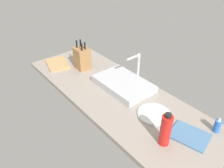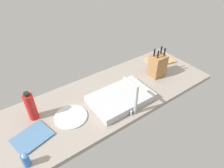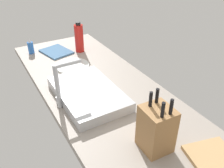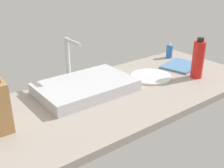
{
  "view_description": "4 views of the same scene",
  "coord_description": "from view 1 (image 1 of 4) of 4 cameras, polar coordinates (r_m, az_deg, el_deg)",
  "views": [
    {
      "loc": [
        111.98,
        -94.48,
        108.44
      ],
      "look_at": [
        -1.34,
        -2.01,
        11.78
      ],
      "focal_mm": 36.27,
      "sensor_mm": 36.0,
      "label": 1
    },
    {
      "loc": [
        69.06,
        98.98,
        107.84
      ],
      "look_at": [
        -4.2,
        -3.87,
        9.6
      ],
      "focal_mm": 31.47,
      "sensor_mm": 36.0,
      "label": 2
    },
    {
      "loc": [
        -105.9,
        55.33,
        81.75
      ],
      "look_at": [
        -6.15,
        -2.15,
        10.67
      ],
      "focal_mm": 39.38,
      "sensor_mm": 36.0,
      "label": 3
    },
    {
      "loc": [
        -69.29,
        -98.46,
        63.68
      ],
      "look_at": [
        5.03,
        -1.68,
        10.21
      ],
      "focal_mm": 44.65,
      "sensor_mm": 36.0,
      "label": 4
    }
  ],
  "objects": [
    {
      "name": "countertop_slab",
      "position": [
        1.81,
        0.76,
        -2.6
      ],
      "size": [
        179.89,
        64.38,
        3.5
      ],
      "primitive_type": "cube",
      "color": "gray",
      "rests_on": "ground"
    },
    {
      "name": "sink_basin",
      "position": [
        1.86,
        2.88,
        0.05
      ],
      "size": [
        47.45,
        30.87,
        5.55
      ],
      "primitive_type": "cube",
      "color": "#B7BABF",
      "rests_on": "countertop_slab"
    },
    {
      "name": "faucet",
      "position": [
        1.89,
        6.33,
        4.67
      ],
      "size": [
        5.5,
        14.67,
        24.68
      ],
      "color": "#B7BABF",
      "rests_on": "countertop_slab"
    },
    {
      "name": "knife_block",
      "position": [
        2.11,
        -7.51,
        6.47
      ],
      "size": [
        13.05,
        12.24,
        26.71
      ],
      "rotation": [
        0.0,
        0.0,
        -0.04
      ],
      "color": "#9E7042",
      "rests_on": "countertop_slab"
    },
    {
      "name": "cutting_board",
      "position": [
        2.26,
        -13.58,
        4.99
      ],
      "size": [
        29.92,
        24.53,
        1.8
      ],
      "primitive_type": "cube",
      "rotation": [
        0.0,
        0.0,
        -0.23
      ],
      "color": "tan",
      "rests_on": "countertop_slab"
    },
    {
      "name": "soap_bottle",
      "position": [
        1.59,
        25.05,
        -9.43
      ],
      "size": [
        4.31,
        4.31,
        11.64
      ],
      "color": "blue",
      "rests_on": "countertop_slab"
    },
    {
      "name": "water_bottle",
      "position": [
        1.37,
        13.38,
        -11.21
      ],
      "size": [
        6.64,
        6.64,
        22.89
      ],
      "color": "red",
      "rests_on": "countertop_slab"
    },
    {
      "name": "dinner_plate",
      "position": [
        1.62,
        10.55,
        -7.4
      ],
      "size": [
        23.18,
        23.18,
        1.2
      ],
      "primitive_type": "cylinder",
      "color": "silver",
      "rests_on": "countertop_slab"
    },
    {
      "name": "dish_towel",
      "position": [
        1.52,
        18.98,
        -12.2
      ],
      "size": [
        26.21,
        22.73,
        1.2
      ],
      "primitive_type": "cube",
      "rotation": [
        0.0,
        0.0,
        0.24
      ],
      "color": "teal",
      "rests_on": "countertop_slab"
    }
  ]
}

